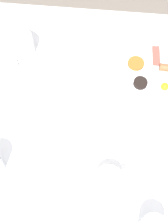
{
  "coord_description": "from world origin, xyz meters",
  "views": [
    {
      "loc": [
        0.46,
        0.04,
        1.79
      ],
      "look_at": [
        0.0,
        0.0,
        0.8
      ],
      "focal_mm": 50.0,
      "sensor_mm": 36.0,
      "label": 1
    }
  ],
  "objects_px": {
    "breakfast_plate": "(154,73)",
    "teacup_with_saucer_right": "(108,181)",
    "teapot_near": "(20,45)",
    "knife_by_plate": "(34,193)"
  },
  "relations": [
    {
      "from": "breakfast_plate",
      "to": "teacup_with_saucer_right",
      "type": "relative_size",
      "value": 2.14
    },
    {
      "from": "teapot_near",
      "to": "knife_by_plate",
      "type": "height_order",
      "value": "teapot_near"
    },
    {
      "from": "teacup_with_saucer_right",
      "to": "knife_by_plate",
      "type": "bearing_deg",
      "value": -76.86
    },
    {
      "from": "knife_by_plate",
      "to": "breakfast_plate",
      "type": "bearing_deg",
      "value": 141.62
    },
    {
      "from": "breakfast_plate",
      "to": "teapot_near",
      "type": "bearing_deg",
      "value": -95.83
    },
    {
      "from": "breakfast_plate",
      "to": "teapot_near",
      "type": "xyz_separation_m",
      "value": [
        -0.05,
        -0.52,
        0.04
      ]
    },
    {
      "from": "teacup_with_saucer_right",
      "to": "breakfast_plate",
      "type": "bearing_deg",
      "value": 160.68
    },
    {
      "from": "breakfast_plate",
      "to": "knife_by_plate",
      "type": "relative_size",
      "value": 1.53
    },
    {
      "from": "knife_by_plate",
      "to": "teapot_near",
      "type": "bearing_deg",
      "value": -165.55
    },
    {
      "from": "breakfast_plate",
      "to": "knife_by_plate",
      "type": "bearing_deg",
      "value": -38.38
    }
  ]
}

